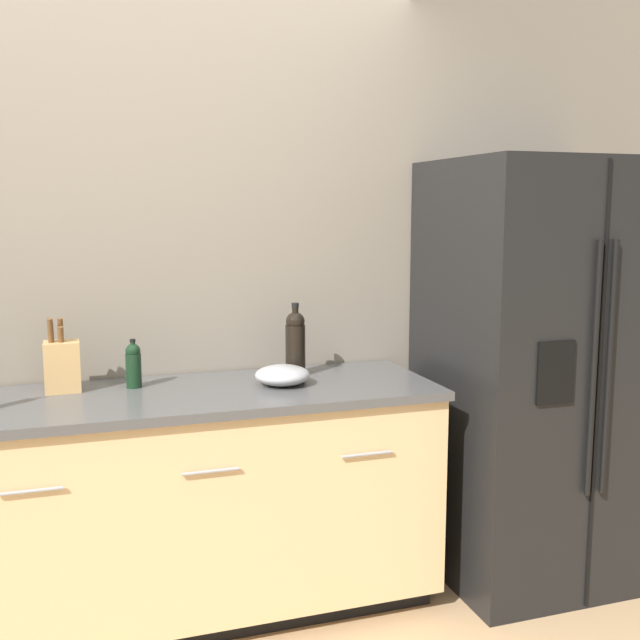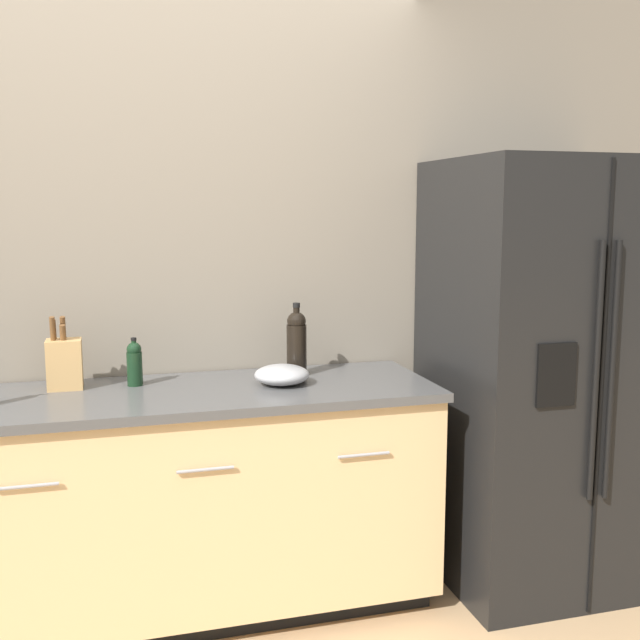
# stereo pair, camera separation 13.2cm
# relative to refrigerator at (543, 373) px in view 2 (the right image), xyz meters

# --- Properties ---
(wall_back) EXTENTS (10.00, 0.05, 2.60)m
(wall_back) POSITION_rel_refrigerator_xyz_m (-1.71, 0.42, 0.40)
(wall_back) COLOR gray
(wall_back) RESTS_ON ground_plane
(counter_unit) EXTENTS (2.46, 0.64, 0.91)m
(counter_unit) POSITION_rel_refrigerator_xyz_m (-1.78, 0.08, -0.44)
(counter_unit) COLOR black
(counter_unit) RESTS_ON ground_plane
(refrigerator) EXTENTS (0.88, 0.80, 1.81)m
(refrigerator) POSITION_rel_refrigerator_xyz_m (0.00, 0.00, 0.00)
(refrigerator) COLOR black
(refrigerator) RESTS_ON ground_plane
(knife_block) EXTENTS (0.13, 0.11, 0.29)m
(knife_block) POSITION_rel_refrigerator_xyz_m (-1.96, 0.22, 0.11)
(knife_block) COLOR tan
(knife_block) RESTS_ON counter_unit
(wine_bottle) EXTENTS (0.08, 0.08, 0.31)m
(wine_bottle) POSITION_rel_refrigerator_xyz_m (-1.04, 0.21, 0.15)
(wine_bottle) COLOR black
(wine_bottle) RESTS_ON counter_unit
(oil_bottle) EXTENTS (0.06, 0.06, 0.19)m
(oil_bottle) POSITION_rel_refrigerator_xyz_m (-1.70, 0.21, 0.10)
(oil_bottle) COLOR black
(oil_bottle) RESTS_ON counter_unit
(mixing_bowl) EXTENTS (0.22, 0.22, 0.08)m
(mixing_bowl) POSITION_rel_refrigerator_xyz_m (-1.14, 0.07, 0.05)
(mixing_bowl) COLOR #A3A3A5
(mixing_bowl) RESTS_ON counter_unit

